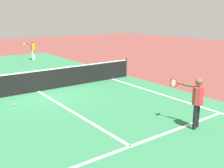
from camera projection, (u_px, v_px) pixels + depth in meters
ground_plane at (38, 91)px, 11.87m from camera, size 60.00×60.00×0.00m
court_surface_inbounds at (38, 91)px, 11.87m from camera, size 10.62×24.40×0.00m
line_sideline_right at (209, 109)px, 9.59m from camera, size 0.10×11.89×0.01m
line_service_near at (130, 146)px, 6.88m from camera, size 8.22×0.10×0.01m
line_center_service at (72, 112)px, 9.38m from camera, size 0.10×6.40×0.01m
net at (37, 81)px, 11.75m from camera, size 10.28×0.09×1.07m
player_near at (197, 98)px, 7.79m from camera, size 0.41×1.18×1.54m
player_far at (32, 48)px, 20.10m from camera, size 0.65×1.07×1.51m
tennis_ball_near_net at (14, 105)px, 10.01m from camera, size 0.07×0.07×0.07m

